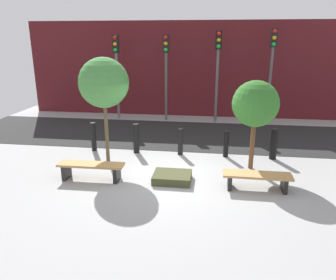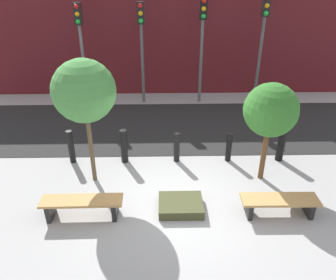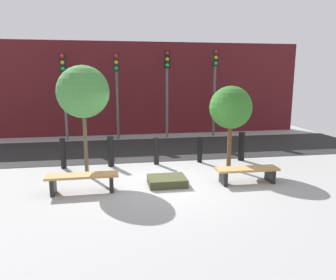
{
  "view_description": "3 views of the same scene",
  "coord_description": "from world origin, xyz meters",
  "px_view_note": "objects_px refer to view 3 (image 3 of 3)",
  "views": [
    {
      "loc": [
        1.0,
        -8.25,
        3.69
      ],
      "look_at": [
        -0.14,
        0.01,
        1.09
      ],
      "focal_mm": 35.0,
      "sensor_mm": 36.0,
      "label": 1
    },
    {
      "loc": [
        -0.42,
        -6.12,
        4.95
      ],
      "look_at": [
        -0.28,
        0.41,
        1.48
      ],
      "focal_mm": 35.0,
      "sensor_mm": 36.0,
      "label": 2
    },
    {
      "loc": [
        -1.4,
        -8.5,
        2.9
      ],
      "look_at": [
        0.11,
        0.3,
        1.13
      ],
      "focal_mm": 35.0,
      "sensor_mm": 36.0,
      "label": 3
    }
  ],
  "objects_px": {
    "bollard_far_right": "(241,146)",
    "traffic_light_mid_east": "(167,79)",
    "bollard_left": "(111,151)",
    "tree_behind_right_bench": "(231,108)",
    "traffic_light_east": "(215,77)",
    "tree_behind_left_bench": "(83,92)",
    "bollard_right": "(200,150)",
    "traffic_light_west": "(64,81)",
    "bench_right": "(247,172)",
    "planter_bed": "(167,181)",
    "bollard_center": "(156,151)",
    "bench_left": "(82,179)",
    "traffic_light_mid_west": "(117,81)",
    "bollard_far_left": "(63,153)"
  },
  "relations": [
    {
      "from": "bench_right",
      "to": "tree_behind_right_bench",
      "type": "xyz_separation_m",
      "value": [
        0.0,
        1.43,
        1.61
      ]
    },
    {
      "from": "tree_behind_left_bench",
      "to": "bollard_far_right",
      "type": "bearing_deg",
      "value": 9.84
    },
    {
      "from": "tree_behind_right_bench",
      "to": "traffic_light_west",
      "type": "xyz_separation_m",
      "value": [
        -5.62,
        5.57,
        0.72
      ]
    },
    {
      "from": "bench_right",
      "to": "bollard_left",
      "type": "distance_m",
      "value": 4.35
    },
    {
      "from": "bench_left",
      "to": "tree_behind_left_bench",
      "type": "height_order",
      "value": "tree_behind_left_bench"
    },
    {
      "from": "traffic_light_east",
      "to": "tree_behind_left_bench",
      "type": "bearing_deg",
      "value": -135.27
    },
    {
      "from": "bollard_far_left",
      "to": "traffic_light_east",
      "type": "height_order",
      "value": "traffic_light_east"
    },
    {
      "from": "bollard_left",
      "to": "bollard_center",
      "type": "relative_size",
      "value": 1.12
    },
    {
      "from": "traffic_light_mid_west",
      "to": "traffic_light_east",
      "type": "bearing_deg",
      "value": 0.01
    },
    {
      "from": "bollard_far_left",
      "to": "bollard_left",
      "type": "xyz_separation_m",
      "value": [
        1.48,
        0.0,
        0.0
      ]
    },
    {
      "from": "tree_behind_right_bench",
      "to": "bench_left",
      "type": "bearing_deg",
      "value": -161.82
    },
    {
      "from": "tree_behind_left_bench",
      "to": "traffic_light_east",
      "type": "bearing_deg",
      "value": 44.73
    },
    {
      "from": "bench_left",
      "to": "traffic_light_west",
      "type": "height_order",
      "value": "traffic_light_west"
    },
    {
      "from": "bollard_left",
      "to": "bollard_right",
      "type": "relative_size",
      "value": 1.15
    },
    {
      "from": "bollard_left",
      "to": "traffic_light_mid_west",
      "type": "height_order",
      "value": "traffic_light_mid_west"
    },
    {
      "from": "bollard_left",
      "to": "traffic_light_mid_east",
      "type": "bearing_deg",
      "value": 60.67
    },
    {
      "from": "bench_left",
      "to": "bollard_left",
      "type": "bearing_deg",
      "value": 72.49
    },
    {
      "from": "traffic_light_east",
      "to": "bench_right",
      "type": "bearing_deg",
      "value": -100.11
    },
    {
      "from": "planter_bed",
      "to": "bollard_right",
      "type": "relative_size",
      "value": 1.16
    },
    {
      "from": "bollard_far_right",
      "to": "traffic_light_mid_east",
      "type": "xyz_separation_m",
      "value": [
        -1.82,
        4.67,
        2.25
      ]
    },
    {
      "from": "bollard_left",
      "to": "bollard_far_right",
      "type": "xyz_separation_m",
      "value": [
        4.44,
        0.0,
        -0.0
      ]
    },
    {
      "from": "tree_behind_left_bench",
      "to": "traffic_light_east",
      "type": "xyz_separation_m",
      "value": [
        5.62,
        5.57,
        0.37
      ]
    },
    {
      "from": "bollard_far_right",
      "to": "traffic_light_west",
      "type": "height_order",
      "value": "traffic_light_west"
    },
    {
      "from": "traffic_light_east",
      "to": "tree_behind_right_bench",
      "type": "bearing_deg",
      "value": -102.64
    },
    {
      "from": "bollard_left",
      "to": "bollard_right",
      "type": "bearing_deg",
      "value": 0.0
    },
    {
      "from": "traffic_light_mid_west",
      "to": "traffic_light_mid_east",
      "type": "relative_size",
      "value": 0.96
    },
    {
      "from": "bollard_far_right",
      "to": "traffic_light_mid_west",
      "type": "distance_m",
      "value": 6.58
    },
    {
      "from": "bollard_center",
      "to": "bollard_far_right",
      "type": "relative_size",
      "value": 0.89
    },
    {
      "from": "bench_left",
      "to": "traffic_light_west",
      "type": "distance_m",
      "value": 7.47
    },
    {
      "from": "bench_right",
      "to": "bollard_center",
      "type": "bearing_deg",
      "value": 133.87
    },
    {
      "from": "planter_bed",
      "to": "tree_behind_left_bench",
      "type": "distance_m",
      "value": 3.42
    },
    {
      "from": "tree_behind_left_bench",
      "to": "bollard_right",
      "type": "bearing_deg",
      "value": 13.69
    },
    {
      "from": "bollard_right",
      "to": "traffic_light_west",
      "type": "xyz_separation_m",
      "value": [
        -4.91,
        4.67,
        2.2
      ]
    },
    {
      "from": "bollard_center",
      "to": "traffic_light_west",
      "type": "distance_m",
      "value": 6.2
    },
    {
      "from": "bench_right",
      "to": "bollard_left",
      "type": "xyz_separation_m",
      "value": [
        -3.67,
        2.33,
        0.19
      ]
    },
    {
      "from": "bollard_far_left",
      "to": "traffic_light_east",
      "type": "relative_size",
      "value": 0.24
    },
    {
      "from": "bench_left",
      "to": "bollard_far_left",
      "type": "height_order",
      "value": "bollard_far_left"
    },
    {
      "from": "bench_right",
      "to": "tree_behind_left_bench",
      "type": "relative_size",
      "value": 0.54
    },
    {
      "from": "bollard_left",
      "to": "tree_behind_right_bench",
      "type": "bearing_deg",
      "value": -13.69
    },
    {
      "from": "bollard_left",
      "to": "traffic_light_west",
      "type": "height_order",
      "value": "traffic_light_west"
    },
    {
      "from": "tree_behind_left_bench",
      "to": "bollard_far_right",
      "type": "xyz_separation_m",
      "value": [
        5.15,
        0.89,
        -1.94
      ]
    },
    {
      "from": "traffic_light_west",
      "to": "bollard_far_left",
      "type": "bearing_deg",
      "value": -84.23
    },
    {
      "from": "bollard_right",
      "to": "bollard_far_left",
      "type": "bearing_deg",
      "value": 180.0
    },
    {
      "from": "bench_left",
      "to": "bench_right",
      "type": "height_order",
      "value": "bench_left"
    },
    {
      "from": "bollard_far_left",
      "to": "tree_behind_left_bench",
      "type": "bearing_deg",
      "value": -48.98
    },
    {
      "from": "traffic_light_east",
      "to": "traffic_light_west",
      "type": "bearing_deg",
      "value": -180.0
    },
    {
      "from": "traffic_light_mid_east",
      "to": "bollard_far_right",
      "type": "bearing_deg",
      "value": -68.76
    },
    {
      "from": "planter_bed",
      "to": "traffic_light_mid_east",
      "type": "distance_m",
      "value": 7.38
    },
    {
      "from": "traffic_light_mid_east",
      "to": "traffic_light_west",
      "type": "bearing_deg",
      "value": -180.0
    },
    {
      "from": "bench_right",
      "to": "planter_bed",
      "type": "height_order",
      "value": "bench_right"
    }
  ]
}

